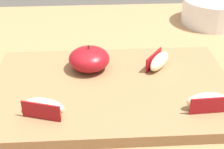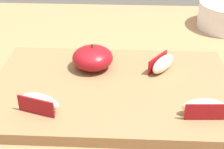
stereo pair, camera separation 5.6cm
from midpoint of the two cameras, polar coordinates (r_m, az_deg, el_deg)
dining_table at (r=0.67m, az=-1.79°, el=-10.14°), size 1.26×0.95×0.74m
cutting_board at (r=0.60m, az=2.67°, el=-2.49°), size 0.43×0.28×0.02m
apple_half_skin_up at (r=0.64m, az=-0.78°, el=2.78°), size 0.08×0.08×0.05m
apple_wedge_front at (r=0.64m, az=11.03°, el=1.72°), size 0.06×0.07×0.03m
apple_wedge_back at (r=0.53m, az=-9.23°, el=-4.77°), size 0.07×0.04×0.03m
apple_wedge_near_knife at (r=0.54m, az=18.15°, el=-5.43°), size 0.07×0.03×0.03m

